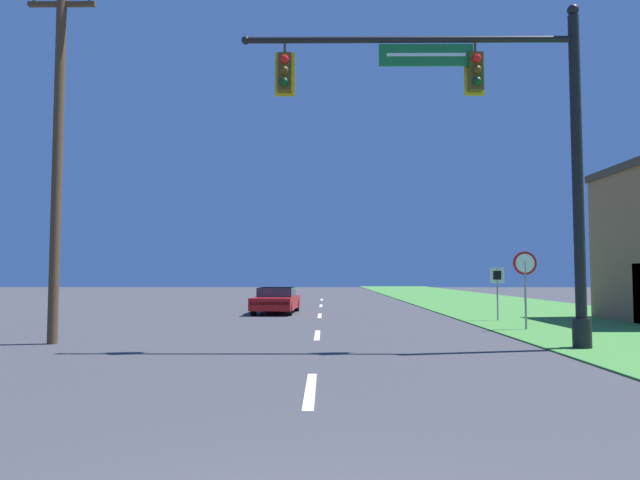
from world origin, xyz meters
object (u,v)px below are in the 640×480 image
car_ahead (276,300)px  stop_sign (525,272)px  route_sign_post (497,282)px  signal_mast (498,138)px  utility_pole_near (58,148)px

car_ahead → stop_sign: size_ratio=1.81×
route_sign_post → stop_sign: bearing=-92.9°
car_ahead → route_sign_post: (8.93, -4.59, 0.92)m
signal_mast → stop_sign: size_ratio=3.38×
signal_mast → utility_pole_near: utility_pole_near is taller
signal_mast → car_ahead: 15.12m
car_ahead → route_sign_post: route_sign_post is taller
car_ahead → stop_sign: 12.05m
car_ahead → route_sign_post: 10.08m
stop_sign → utility_pole_near: bearing=-164.8°
car_ahead → signal_mast: bearing=-63.2°
signal_mast → stop_sign: 6.13m
signal_mast → route_sign_post: 9.35m
stop_sign → route_sign_post: bearing=87.1°
signal_mast → route_sign_post: (2.42, 8.28, -3.61)m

